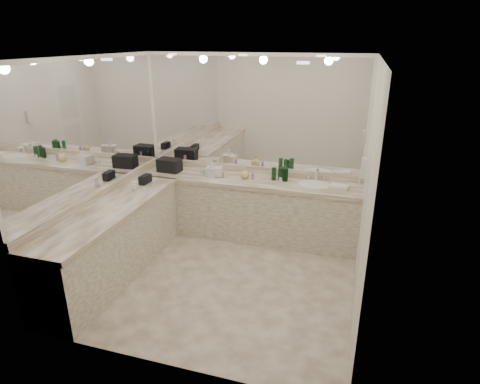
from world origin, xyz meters
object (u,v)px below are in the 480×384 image
(sink, at_px, (314,185))
(soap_bottle_c, at_px, (245,173))
(wall_phone, at_px, (363,168))
(soap_bottle_a, at_px, (211,168))
(black_toiletry_bag, at_px, (169,165))
(hand_towel, at_px, (339,187))
(soap_bottle_b, at_px, (213,170))
(cream_cosmetic_case, at_px, (215,172))

(sink, height_order, soap_bottle_c, soap_bottle_c)
(sink, distance_m, soap_bottle_c, 0.99)
(wall_phone, xyz_separation_m, soap_bottle_a, (-2.12, 0.55, -0.35))
(black_toiletry_bag, height_order, soap_bottle_a, black_toiletry_bag)
(black_toiletry_bag, xyz_separation_m, hand_towel, (2.50, -0.00, -0.08))
(black_toiletry_bag, distance_m, soap_bottle_c, 1.17)
(black_toiletry_bag, height_order, soap_bottle_b, soap_bottle_b)
(sink, xyz_separation_m, black_toiletry_bag, (-2.16, -0.02, 0.10))
(wall_phone, bearing_deg, soap_bottle_b, 168.75)
(cream_cosmetic_case, bearing_deg, soap_bottle_c, -7.94)
(wall_phone, bearing_deg, sink, 140.43)
(black_toiletry_bag, relative_size, soap_bottle_a, 1.76)
(hand_towel, height_order, soap_bottle_a, soap_bottle_a)
(soap_bottle_a, bearing_deg, hand_towel, -2.45)
(sink, height_order, cream_cosmetic_case, cream_cosmetic_case)
(sink, xyz_separation_m, cream_cosmetic_case, (-1.43, -0.05, 0.07))
(soap_bottle_a, height_order, soap_bottle_b, soap_bottle_b)
(wall_phone, bearing_deg, soap_bottle_c, 163.05)
(black_toiletry_bag, distance_m, soap_bottle_a, 0.65)
(soap_bottle_b, xyz_separation_m, soap_bottle_c, (0.46, 0.08, -0.02))
(soap_bottle_a, bearing_deg, sink, -1.90)
(hand_towel, height_order, soap_bottle_b, soap_bottle_b)
(sink, distance_m, black_toiletry_bag, 2.16)
(sink, xyz_separation_m, soap_bottle_b, (-1.44, -0.09, 0.11))
(cream_cosmetic_case, relative_size, soap_bottle_a, 1.20)
(soap_bottle_b, distance_m, soap_bottle_c, 0.46)
(cream_cosmetic_case, xyz_separation_m, soap_bottle_b, (-0.01, -0.04, 0.04))
(black_toiletry_bag, xyz_separation_m, soap_bottle_b, (0.72, -0.07, 0.01))
(black_toiletry_bag, distance_m, cream_cosmetic_case, 0.73)
(soap_bottle_b, bearing_deg, soap_bottle_c, 9.68)
(sink, height_order, wall_phone, wall_phone)
(soap_bottle_c, bearing_deg, black_toiletry_bag, -179.56)
(cream_cosmetic_case, bearing_deg, black_toiletry_bag, 165.80)
(soap_bottle_b, bearing_deg, cream_cosmetic_case, 77.96)
(soap_bottle_a, bearing_deg, cream_cosmetic_case, -49.02)
(soap_bottle_b, height_order, soap_bottle_c, soap_bottle_b)
(soap_bottle_a, relative_size, soap_bottle_b, 0.88)
(wall_phone, distance_m, soap_bottle_b, 2.12)
(hand_towel, relative_size, soap_bottle_a, 1.25)
(black_toiletry_bag, distance_m, soap_bottle_b, 0.72)
(sink, bearing_deg, soap_bottle_b, -176.33)
(wall_phone, height_order, cream_cosmetic_case, wall_phone)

